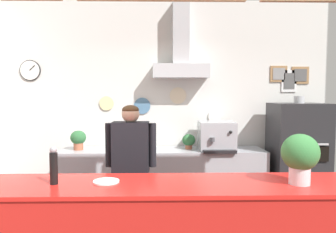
% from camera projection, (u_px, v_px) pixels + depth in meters
% --- Properties ---
extents(back_wall_assembly, '(5.04, 2.43, 3.09)m').
position_uv_depth(back_wall_assembly, '(163.00, 97.00, 4.75)').
color(back_wall_assembly, gray).
rests_on(back_wall_assembly, ground_plane).
extents(back_prep_counter, '(2.89, 0.58, 0.89)m').
position_uv_depth(back_prep_counter, '(163.00, 180.00, 4.58)').
color(back_prep_counter, '#A3A5AD').
rests_on(back_prep_counter, ground_plane).
extents(pizza_oven, '(0.72, 0.65, 1.65)m').
position_uv_depth(pizza_oven, '(297.00, 158.00, 4.47)').
color(pizza_oven, '#232326').
rests_on(pizza_oven, ground_plane).
extents(shop_worker, '(0.56, 0.23, 1.56)m').
position_uv_depth(shop_worker, '(131.00, 171.00, 3.49)').
color(shop_worker, '#232328').
rests_on(shop_worker, ground_plane).
extents(espresso_machine, '(0.50, 0.56, 0.40)m').
position_uv_depth(espresso_machine, '(216.00, 136.00, 4.52)').
color(espresso_machine, '#A3A5AD').
rests_on(espresso_machine, back_prep_counter).
extents(potted_basil, '(0.19, 0.19, 0.24)m').
position_uv_depth(potted_basil, '(138.00, 140.00, 4.53)').
color(potted_basil, '#4C4C51').
rests_on(potted_basil, back_prep_counter).
extents(potted_sage, '(0.22, 0.22, 0.27)m').
position_uv_depth(potted_sage, '(78.00, 139.00, 4.50)').
color(potted_sage, '#9E563D').
rests_on(potted_sage, back_prep_counter).
extents(potted_thyme, '(0.19, 0.19, 0.22)m').
position_uv_depth(potted_thyme, '(189.00, 141.00, 4.57)').
color(potted_thyme, '#9E563D').
rests_on(potted_thyme, back_prep_counter).
extents(condiment_plate, '(0.20, 0.20, 0.01)m').
position_uv_depth(condiment_plate, '(106.00, 181.00, 2.44)').
color(condiment_plate, white).
rests_on(condiment_plate, service_counter).
extents(basil_vase, '(0.28, 0.28, 0.38)m').
position_uv_depth(basil_vase, '(300.00, 156.00, 2.38)').
color(basil_vase, silver).
rests_on(basil_vase, service_counter).
extents(pepper_grinder, '(0.06, 0.06, 0.29)m').
position_uv_depth(pepper_grinder, '(54.00, 166.00, 2.38)').
color(pepper_grinder, black).
rests_on(pepper_grinder, service_counter).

